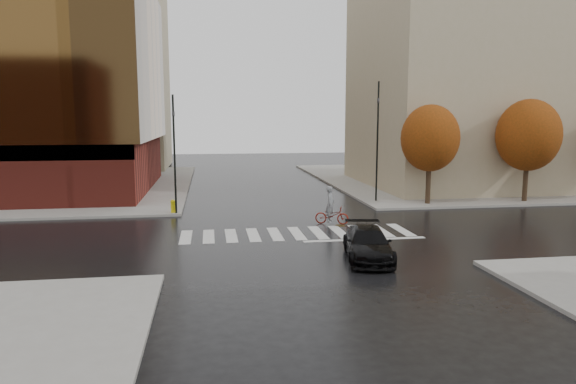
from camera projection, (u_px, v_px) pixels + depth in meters
The scene contains 14 objects.
ground at pixel (299, 236), 25.36m from camera, with size 120.00×120.00×0.00m, color black.
sidewalk_nw at pixel (7, 187), 42.73m from camera, with size 30.00×30.00×0.15m, color gray.
sidewalk_ne at pixel (477, 178), 49.05m from camera, with size 30.00×30.00×0.15m, color gray.
crosswalk at pixel (297, 233), 25.85m from camera, with size 12.00×3.00×0.01m, color silver.
building_ne_tan at pixel (463, 78), 43.24m from camera, with size 16.00×16.00×18.00m, color tan.
building_nw_far at pixel (102, 79), 57.70m from camera, with size 14.00×12.00×20.00m, color tan.
tree_ne_a at pixel (430, 138), 33.47m from camera, with size 3.80×3.80×6.50m.
tree_ne_b at pixel (528, 135), 34.50m from camera, with size 4.20×4.20×6.89m.
sedan at pixel (368, 244), 21.09m from camera, with size 1.80×4.42×1.28m, color black.
cyclist at pixel (331, 211), 28.04m from camera, with size 1.95×1.30×2.10m.
traffic_light_nw at pixel (174, 147), 29.99m from camera, with size 0.19×0.16×6.96m.
traffic_light_ne at pixel (378, 132), 34.52m from camera, with size 0.20×0.23×8.04m.
fire_hydrant at pixel (173, 205), 30.65m from camera, with size 0.28×0.28×0.79m.
manhole at pixel (340, 226), 27.71m from camera, with size 0.58×0.58×0.01m, color #453718.
Camera 1 is at (-4.29, -24.42, 5.76)m, focal length 32.00 mm.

